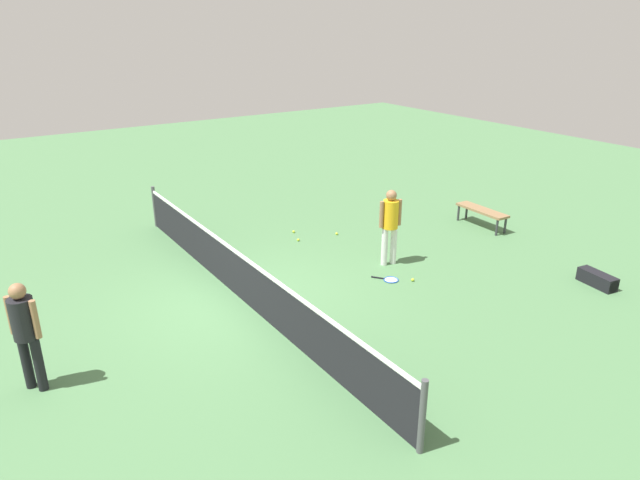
# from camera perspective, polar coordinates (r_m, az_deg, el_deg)

# --- Properties ---
(ground_plane) EXTENTS (40.00, 40.00, 0.00)m
(ground_plane) POSITION_cam_1_polar(r_m,az_deg,el_deg) (11.18, -7.83, -5.90)
(ground_plane) COLOR #4C7A4C
(court_net) EXTENTS (10.09, 0.09, 1.07)m
(court_net) POSITION_cam_1_polar(r_m,az_deg,el_deg) (10.96, -7.96, -3.57)
(court_net) COLOR #4C4C51
(court_net) RESTS_ON ground_plane
(player_near_side) EXTENTS (0.41, 0.53, 1.70)m
(player_near_side) POSITION_cam_1_polar(r_m,az_deg,el_deg) (12.34, 7.06, 1.91)
(player_near_side) COLOR white
(player_near_side) RESTS_ON ground_plane
(player_far_side) EXTENTS (0.48, 0.48, 1.70)m
(player_far_side) POSITION_cam_1_polar(r_m,az_deg,el_deg) (9.11, -27.47, -7.83)
(player_far_side) COLOR black
(player_far_side) RESTS_ON ground_plane
(tennis_racket_near_player) EXTENTS (0.57, 0.49, 0.03)m
(tennis_racket_near_player) POSITION_cam_1_polar(r_m,az_deg,el_deg) (11.93, 7.01, -3.96)
(tennis_racket_near_player) COLOR blue
(tennis_racket_near_player) RESTS_ON ground_plane
(tennis_ball_near_player) EXTENTS (0.07, 0.07, 0.07)m
(tennis_ball_near_player) POSITION_cam_1_polar(r_m,az_deg,el_deg) (13.88, -2.20, 0.02)
(tennis_ball_near_player) COLOR #C6E033
(tennis_ball_near_player) RESTS_ON ground_plane
(tennis_ball_by_net) EXTENTS (0.07, 0.07, 0.07)m
(tennis_ball_by_net) POSITION_cam_1_polar(r_m,az_deg,el_deg) (11.94, 9.28, -3.96)
(tennis_ball_by_net) COLOR #C6E033
(tennis_ball_by_net) RESTS_ON ground_plane
(tennis_ball_midcourt) EXTENTS (0.07, 0.07, 0.07)m
(tennis_ball_midcourt) POSITION_cam_1_polar(r_m,az_deg,el_deg) (14.43, -2.66, 0.84)
(tennis_ball_midcourt) COLOR #C6E033
(tennis_ball_midcourt) RESTS_ON ground_plane
(tennis_ball_baseline) EXTENTS (0.07, 0.07, 0.07)m
(tennis_ball_baseline) POSITION_cam_1_polar(r_m,az_deg,el_deg) (14.28, 1.68, 0.64)
(tennis_ball_baseline) COLOR #C6E033
(tennis_ball_baseline) RESTS_ON ground_plane
(courtside_bench) EXTENTS (1.51, 0.45, 0.48)m
(courtside_bench) POSITION_cam_1_polar(r_m,az_deg,el_deg) (15.31, 15.93, 2.77)
(courtside_bench) COLOR olive
(courtside_bench) RESTS_ON ground_plane
(equipment_bag) EXTENTS (0.83, 0.39, 0.28)m
(equipment_bag) POSITION_cam_1_polar(r_m,az_deg,el_deg) (12.84, 26.16, -3.61)
(equipment_bag) COLOR black
(equipment_bag) RESTS_ON ground_plane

